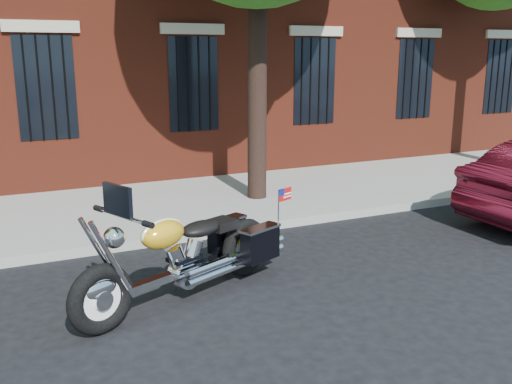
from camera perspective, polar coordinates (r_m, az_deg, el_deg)
name	(u,v)px	position (r m, az deg, el deg)	size (l,w,h in m)	color
ground	(310,255)	(8.39, 5.38, -6.30)	(120.00, 120.00, 0.00)	black
curb	(268,225)	(9.52, 1.22, -3.31)	(40.00, 0.16, 0.15)	gray
sidewalk	(226,199)	(11.18, -3.01, -0.72)	(40.00, 3.60, 0.15)	gray
motorcycle	(191,256)	(6.85, -6.48, -6.37)	(3.01, 1.60, 1.56)	black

